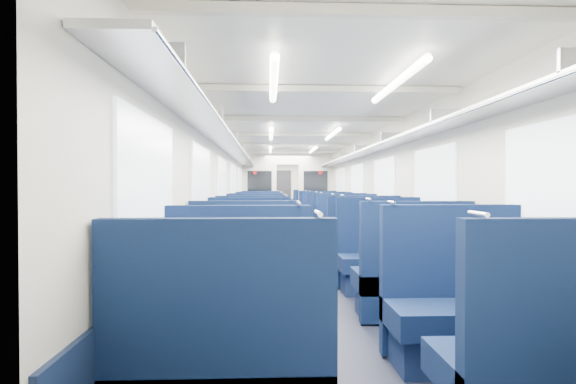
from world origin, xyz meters
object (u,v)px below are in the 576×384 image
(seat_4, at_px, (246,279))
(seat_11, at_px, (348,239))
(seat_9, at_px, (361,248))
(seat_20, at_px, (261,215))
(seat_18, at_px, (260,220))
(seat_21, at_px, (312,215))
(seat_1, at_px, (554,378))
(seat_12, at_px, (257,233))
(seat_7, at_px, (381,261))
(seat_13, at_px, (338,232))
(seat_23, at_px, (309,213))
(seat_16, at_px, (259,223))
(end_door, at_px, (282,193))
(seat_10, at_px, (256,239))
(seat_6, at_px, (250,262))
(seat_17, at_px, (324,223))
(seat_22, at_px, (262,213))
(seat_2, at_px, (236,318))
(seat_5, at_px, (411,282))
(bulkhead, at_px, (288,189))
(seat_14, at_px, (258,228))
(seat_19, at_px, (319,219))
(seat_8, at_px, (253,249))
(seat_15, at_px, (330,227))
(seat_3, at_px, (458,313))
(seat_0, at_px, (221,380))

(seat_4, relative_size, seat_11, 1.00)
(seat_9, relative_size, seat_20, 1.00)
(seat_18, relative_size, seat_21, 1.00)
(seat_1, distance_m, seat_12, 7.15)
(seat_7, relative_size, seat_13, 1.00)
(seat_12, height_order, seat_23, same)
(seat_16, bearing_deg, seat_11, -64.66)
(seat_1, height_order, seat_23, same)
(end_door, relative_size, seat_10, 1.64)
(end_door, xyz_separation_m, seat_7, (0.83, -13.82, -0.62))
(seat_6, height_order, seat_20, same)
(seat_6, bearing_deg, seat_17, 74.32)
(seat_20, height_order, seat_22, same)
(seat_2, bearing_deg, seat_9, 64.85)
(seat_5, height_order, seat_7, same)
(end_door, xyz_separation_m, seat_5, (0.83, -15.03, -0.62))
(seat_4, distance_m, seat_22, 11.30)
(seat_6, distance_m, seat_20, 8.94)
(bulkhead, xyz_separation_m, seat_14, (-0.83, -3.77, -0.86))
(bulkhead, height_order, seat_11, bulkhead)
(seat_22, bearing_deg, seat_19, -62.67)
(seat_7, bearing_deg, seat_2, -125.31)
(seat_2, xyz_separation_m, seat_23, (1.66, 12.45, 0.00))
(seat_5, bearing_deg, end_door, 93.16)
(seat_13, relative_size, seat_19, 1.00)
(seat_6, relative_size, seat_8, 1.00)
(seat_6, relative_size, seat_14, 1.00)
(end_door, height_order, seat_1, end_door)
(bulkhead, bearing_deg, seat_12, -99.73)
(seat_4, xyz_separation_m, seat_15, (1.66, 5.66, 0.00))
(seat_14, distance_m, seat_19, 2.98)
(seat_12, xyz_separation_m, seat_15, (1.66, 1.12, 0.00))
(bulkhead, height_order, seat_19, bulkhead)
(seat_21, bearing_deg, seat_16, -117.86)
(seat_16, bearing_deg, seat_3, -78.44)
(bulkhead, bearing_deg, seat_22, 113.42)
(seat_13, relative_size, seat_22, 1.00)
(seat_2, xyz_separation_m, seat_15, (1.66, 6.98, 0.00))
(seat_5, bearing_deg, seat_0, -127.39)
(seat_3, relative_size, seat_15, 1.00)
(seat_6, bearing_deg, seat_13, 64.60)
(seat_1, distance_m, seat_6, 3.82)
(bulkhead, bearing_deg, seat_5, -85.04)
(seat_7, distance_m, seat_11, 2.31)
(seat_14, distance_m, seat_16, 1.22)
(bulkhead, distance_m, seat_14, 3.95)
(seat_8, bearing_deg, seat_11, 33.82)
(seat_13, relative_size, seat_15, 1.00)
(seat_3, xyz_separation_m, seat_22, (-1.66, 12.59, 0.00))
(seat_7, bearing_deg, seat_12, 115.22)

